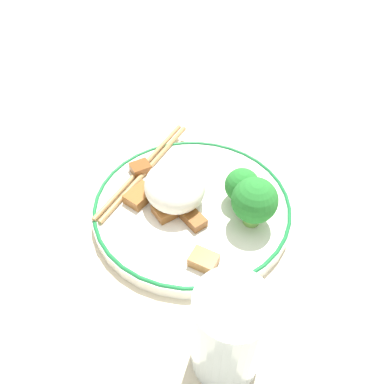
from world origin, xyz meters
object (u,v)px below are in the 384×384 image
Objects in this scene: broccoli_back_left at (254,201)px; drinking_glass at (228,333)px; broccoli_back_center at (242,186)px; chopsticks at (145,168)px; plate at (192,206)px.

broccoli_back_left is 0.16m from drinking_glass.
broccoli_back_left is 0.04m from broccoli_back_center.
broccoli_back_center is 0.30× the size of chopsticks.
chopsticks reaches higher than plate.
drinking_glass reaches higher than broccoli_back_left.
plate is 5.16× the size of broccoli_back_center.
broccoli_back_center is 0.14m from chopsticks.
broccoli_back_center reaches higher than chopsticks.
broccoli_back_left reaches higher than chopsticks.
chopsticks is at bearing 3.37° from drinking_glass.
broccoli_back_left is 0.17m from chopsticks.
drinking_glass is (-0.27, -0.02, 0.04)m from chopsticks.
broccoli_back_center is at bearing -26.96° from drinking_glass.
chopsticks is (0.08, 0.04, 0.01)m from plate.
broccoli_back_left reaches higher than broccoli_back_center.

